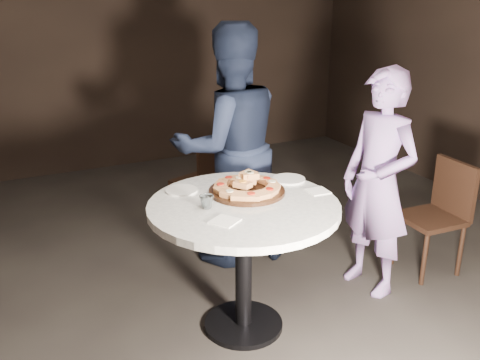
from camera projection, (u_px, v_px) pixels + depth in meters
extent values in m
plane|color=black|center=(253.00, 311.00, 3.59)|extent=(7.00, 7.00, 0.00)
cylinder|color=black|center=(243.00, 324.00, 3.42)|extent=(0.54, 0.54, 0.03)
cylinder|color=black|center=(244.00, 268.00, 3.28)|extent=(0.11, 0.11, 0.79)
cylinder|color=silver|center=(244.00, 207.00, 3.15)|extent=(1.22, 1.22, 0.05)
cylinder|color=black|center=(247.00, 191.00, 3.30)|extent=(0.57, 0.57, 0.02)
cube|color=#C4814C|center=(267.00, 181.00, 3.38)|extent=(0.11, 0.12, 0.05)
cylinder|color=#B71D0E|center=(267.00, 178.00, 3.38)|extent=(0.06, 0.06, 0.01)
cube|color=#C4814C|center=(258.00, 179.00, 3.42)|extent=(0.13, 0.12, 0.05)
cube|color=#C4814C|center=(248.00, 178.00, 3.44)|extent=(0.13, 0.12, 0.05)
cylinder|color=beige|center=(248.00, 175.00, 3.43)|extent=(0.06, 0.06, 0.01)
cube|color=#C4814C|center=(238.00, 178.00, 3.43)|extent=(0.12, 0.10, 0.05)
cube|color=#C4814C|center=(229.00, 180.00, 3.40)|extent=(0.12, 0.10, 0.05)
cylinder|color=#B71D0E|center=(229.00, 177.00, 3.39)|extent=(0.06, 0.06, 0.01)
cube|color=#C4814C|center=(223.00, 183.00, 3.34)|extent=(0.12, 0.13, 0.05)
cube|color=#C4814C|center=(220.00, 187.00, 3.28)|extent=(0.12, 0.13, 0.05)
cylinder|color=#B71D0E|center=(220.00, 184.00, 3.27)|extent=(0.06, 0.06, 0.01)
cube|color=#C4814C|center=(223.00, 191.00, 3.22)|extent=(0.09, 0.11, 0.05)
cube|color=#C4814C|center=(230.00, 194.00, 3.17)|extent=(0.12, 0.12, 0.05)
cylinder|color=beige|center=(230.00, 191.00, 3.16)|extent=(0.06, 0.06, 0.01)
cube|color=#C4814C|center=(240.00, 196.00, 3.14)|extent=(0.13, 0.12, 0.05)
cube|color=#C4814C|center=(251.00, 196.00, 3.14)|extent=(0.12, 0.12, 0.05)
cylinder|color=#B71D0E|center=(251.00, 193.00, 3.13)|extent=(0.06, 0.06, 0.01)
cube|color=#C4814C|center=(262.00, 195.00, 3.16)|extent=(0.11, 0.09, 0.05)
cube|color=#C4814C|center=(270.00, 192.00, 3.20)|extent=(0.13, 0.12, 0.05)
cylinder|color=#B71D0E|center=(270.00, 189.00, 3.20)|extent=(0.06, 0.06, 0.01)
cube|color=#C4814C|center=(273.00, 188.00, 3.26)|extent=(0.12, 0.13, 0.05)
cube|color=#C4814C|center=(272.00, 185.00, 3.33)|extent=(0.10, 0.11, 0.05)
cylinder|color=beige|center=(272.00, 181.00, 3.32)|extent=(0.05, 0.05, 0.01)
cube|color=#C4814C|center=(251.00, 179.00, 3.32)|extent=(0.12, 0.12, 0.04)
cylinder|color=#2D6B1E|center=(251.00, 176.00, 3.31)|extent=(0.06, 0.06, 0.01)
cube|color=#C4814C|center=(239.00, 181.00, 3.30)|extent=(0.13, 0.12, 0.04)
cylinder|color=beige|center=(239.00, 177.00, 3.29)|extent=(0.06, 0.06, 0.01)
cube|color=#C4814C|center=(243.00, 185.00, 3.23)|extent=(0.12, 0.12, 0.04)
cylinder|color=orange|center=(243.00, 181.00, 3.23)|extent=(0.06, 0.06, 0.01)
cube|color=#C4814C|center=(248.00, 175.00, 3.30)|extent=(0.12, 0.11, 0.04)
cylinder|color=beige|center=(248.00, 172.00, 3.29)|extent=(0.06, 0.06, 0.01)
cube|color=#C4814C|center=(250.00, 176.00, 3.28)|extent=(0.11, 0.10, 0.04)
cylinder|color=beige|center=(250.00, 173.00, 3.28)|extent=(0.06, 0.06, 0.01)
cylinder|color=white|center=(182.00, 190.00, 3.32)|extent=(0.23, 0.23, 0.01)
cylinder|color=white|center=(289.00, 179.00, 3.51)|extent=(0.24, 0.24, 0.01)
imported|color=silver|center=(207.00, 202.00, 3.06)|extent=(0.10, 0.10, 0.08)
cube|color=white|center=(225.00, 221.00, 2.89)|extent=(0.19, 0.19, 0.01)
cube|color=white|center=(318.00, 191.00, 3.32)|extent=(0.13, 0.13, 0.01)
cube|color=black|center=(200.00, 182.00, 4.71)|extent=(0.52, 0.52, 0.04)
cube|color=black|center=(216.00, 164.00, 4.50)|extent=(0.39, 0.18, 0.43)
cylinder|color=black|center=(202.00, 195.00, 5.01)|extent=(0.04, 0.04, 0.43)
cylinder|color=black|center=(174.00, 205.00, 4.77)|extent=(0.04, 0.04, 0.43)
cylinder|color=black|center=(228.00, 204.00, 4.79)|extent=(0.04, 0.04, 0.43)
cylinder|color=black|center=(200.00, 216.00, 4.55)|extent=(0.04, 0.04, 0.43)
cube|color=black|center=(430.00, 219.00, 3.98)|extent=(0.42, 0.42, 0.04)
cube|color=black|center=(454.00, 188.00, 3.98)|extent=(0.06, 0.40, 0.43)
cylinder|color=black|center=(394.00, 239.00, 4.14)|extent=(0.04, 0.04, 0.43)
cylinder|color=black|center=(424.00, 258.00, 3.84)|extent=(0.04, 0.04, 0.43)
cylinder|color=black|center=(429.00, 232.00, 4.26)|extent=(0.04, 0.04, 0.43)
cylinder|color=black|center=(461.00, 250.00, 3.97)|extent=(0.04, 0.04, 0.43)
imported|color=#141B31|center=(229.00, 147.00, 4.03)|extent=(0.94, 0.75, 1.83)
imported|color=#8268A9|center=(378.00, 184.00, 3.64)|extent=(0.47, 0.63, 1.58)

